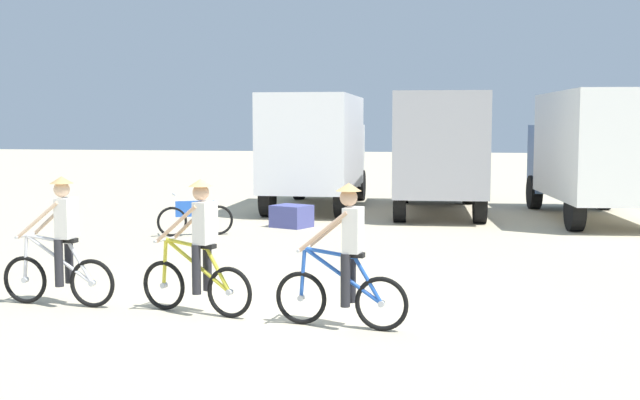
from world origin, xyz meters
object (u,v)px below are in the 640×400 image
Objects in this scene: cyclist_orange_shirt at (61,246)px; cyclist_cowboy_hat at (199,252)px; cyclist_near_camera at (345,261)px; box_truck_avon_van at (317,146)px; box_truck_grey_hauler at (438,147)px; box_truck_white_box at (595,149)px; supply_crate at (292,216)px; bicycle_spare at (195,218)px.

cyclist_cowboy_hat is (2.06, -0.09, 0.00)m from cyclist_orange_shirt.
cyclist_orange_shirt is 4.11m from cyclist_near_camera.
cyclist_orange_shirt is at bearing 174.06° from cyclist_near_camera.
box_truck_avon_van is 13.30m from cyclist_orange_shirt.
box_truck_grey_hauler is at bearing 70.27° from cyclist_orange_shirt.
box_truck_grey_hauler is 0.99× the size of box_truck_white_box.
cyclist_orange_shirt is 8.95m from supply_crate.
box_truck_grey_hauler reaches higher than cyclist_near_camera.
cyclist_cowboy_hat is (1.11, -13.32, -1.03)m from box_truck_avon_van.
cyclist_cowboy_hat reaches higher than bicycle_spare.
cyclist_cowboy_hat is at bearing -69.37° from bicycle_spare.
bicycle_spare is at bearing 94.90° from cyclist_orange_shirt.
box_truck_avon_van and box_truck_white_box have the same top height.
cyclist_cowboy_hat is 2.12× the size of supply_crate.
box_truck_avon_van is at bearing 169.73° from box_truck_white_box.
supply_crate is at bearing 95.46° from cyclist_cowboy_hat.
cyclist_orange_shirt is 2.06m from cyclist_cowboy_hat.
box_truck_avon_van reaches higher than cyclist_near_camera.
bicycle_spare is (-1.55, -6.26, -1.48)m from box_truck_avon_van.
bicycle_spare is 2.61m from supply_crate.
cyclist_near_camera is 9.73m from supply_crate.
box_truck_grey_hauler is at bearing -7.78° from box_truck_avon_van.
box_truck_avon_van reaches higher than bicycle_spare.
box_truck_white_box is 8.13× the size of supply_crate.
box_truck_white_box is at bearing -10.27° from box_truck_avon_van.
bicycle_spare reaches higher than supply_crate.
cyclist_near_camera is at bearing -110.60° from box_truck_white_box.
box_truck_grey_hauler is 8.04× the size of supply_crate.
cyclist_orange_shirt reaches higher than bicycle_spare.
cyclist_near_camera is at bearing -77.06° from box_truck_avon_van.
box_truck_avon_van is at bearing 172.22° from box_truck_grey_hauler.
box_truck_grey_hauler is 13.57m from cyclist_orange_shirt.
box_truck_grey_hauler is at bearing 48.16° from bicycle_spare.
box_truck_white_box is (7.74, -1.40, 0.00)m from box_truck_avon_van.
cyclist_cowboy_hat is 7.56m from bicycle_spare.
box_truck_avon_van is 4.39× the size of bicycle_spare.
box_truck_avon_van is 3.65m from box_truck_grey_hauler.
cyclist_orange_shirt is 7.01m from bicycle_spare.
cyclist_cowboy_hat is at bearing -2.60° from cyclist_orange_shirt.
cyclist_orange_shirt is at bearing 177.40° from cyclist_cowboy_hat.
supply_crate is at bearing 82.25° from cyclist_orange_shirt.
box_truck_white_box is at bearing 27.61° from bicycle_spare.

